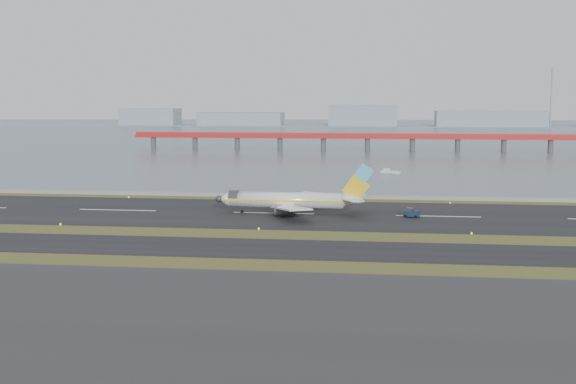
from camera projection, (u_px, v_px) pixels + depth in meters
name	position (u px, v px, depth m)	size (l,w,h in m)	color
ground	(253.00, 236.00, 148.45)	(1000.00, 1000.00, 0.00)	#364318
apron_strip	(181.00, 315.00, 94.30)	(1000.00, 50.00, 0.10)	#2C2C2E
taxiway_strip	(242.00, 248.00, 136.63)	(1000.00, 18.00, 0.10)	black
runway_strip	(274.00, 213.00, 177.97)	(1000.00, 45.00, 0.10)	black
seawall	(288.00, 195.00, 207.44)	(1000.00, 2.50, 1.00)	gray
bay_water	(347.00, 133.00, 601.23)	(1400.00, 800.00, 1.30)	#495C69
red_pier	(368.00, 138.00, 391.16)	(260.00, 5.00, 10.20)	red
far_shoreline	(366.00, 120.00, 756.29)	(1400.00, 80.00, 60.50)	#8D99A7
airliner	(292.00, 200.00, 176.35)	(38.52, 32.89, 12.80)	white
pushback_tug	(411.00, 213.00, 171.59)	(4.05, 3.02, 2.31)	#142438
workboat_near	(390.00, 172.00, 274.69)	(7.92, 5.15, 1.84)	silver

